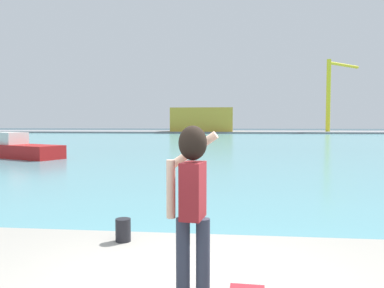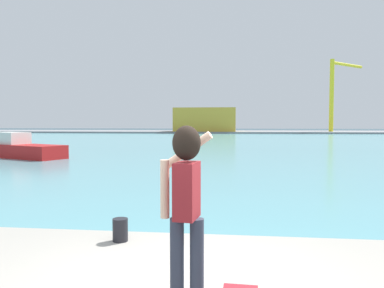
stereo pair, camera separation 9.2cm
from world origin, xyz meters
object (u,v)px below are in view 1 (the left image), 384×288
(person_photographer, at_px, (192,194))
(harbor_bollard, at_px, (123,230))
(warehouse_left, at_px, (203,120))
(boat_moored, at_px, (14,148))
(port_crane, at_px, (333,87))

(person_photographer, xyz_separation_m, harbor_bollard, (-1.22, 1.74, -0.90))
(harbor_bollard, relative_size, warehouse_left, 0.02)
(boat_moored, bearing_deg, port_crane, 84.83)
(person_photographer, distance_m, harbor_bollard, 2.31)
(person_photographer, bearing_deg, warehouse_left, 12.86)
(port_crane, bearing_deg, warehouse_left, -177.00)
(person_photographer, relative_size, port_crane, 0.10)
(warehouse_left, bearing_deg, harbor_bollard, -86.19)
(harbor_bollard, height_order, boat_moored, boat_moored)
(warehouse_left, distance_m, port_crane, 31.54)
(harbor_bollard, distance_m, warehouse_left, 86.28)
(harbor_bollard, xyz_separation_m, port_crane, (24.84, 87.66, 9.98))
(port_crane, bearing_deg, boat_moored, -119.46)
(warehouse_left, height_order, port_crane, port_crane)
(harbor_bollard, xyz_separation_m, warehouse_left, (-5.73, 86.06, 2.38))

